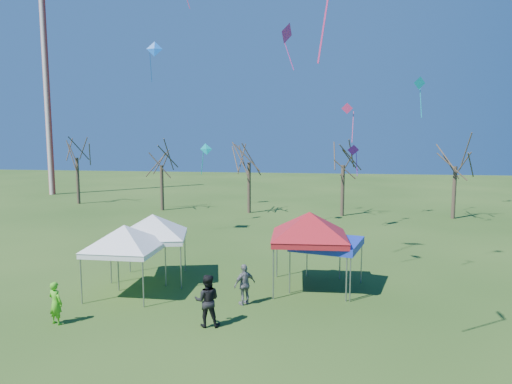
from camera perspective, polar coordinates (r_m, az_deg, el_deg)
ground at (r=18.39m, az=-5.92°, el=-15.49°), size 140.00×140.00×0.00m
radio_mast at (r=60.13m, az=-24.69°, el=11.63°), size 0.70×0.70×25.00m
tree_0 at (r=50.51m, az=-21.58°, el=5.94°), size 3.83×3.83×8.44m
tree_1 at (r=43.77m, az=-11.79°, el=5.27°), size 3.42×3.42×7.54m
tree_2 at (r=41.36m, az=-0.88°, el=6.02°), size 3.71×3.71×8.18m
tree_3 at (r=40.54m, az=10.90°, el=5.57°), size 3.59×3.59×7.91m
tree_4 at (r=41.95m, az=23.78°, el=5.12°), size 3.58×3.58×7.89m
tent_white_west at (r=20.88m, az=-16.15°, el=-4.56°), size 4.13×4.13×3.64m
tent_white_mid at (r=22.60m, az=-12.79°, el=-3.29°), size 4.17×4.17×3.78m
tent_red at (r=20.93m, az=6.71°, el=-3.13°), size 4.71×4.71×4.16m
tent_blue at (r=21.34m, az=8.90°, el=-6.43°), size 3.53×3.53×2.28m
person_grey at (r=19.42m, az=-1.42°, el=-11.47°), size 1.03×1.00×1.73m
person_dark at (r=17.42m, az=-6.13°, el=-13.33°), size 1.05×0.87×1.96m
person_green at (r=19.08m, az=-23.77°, el=-12.58°), size 0.68×0.55×1.64m
kite_2 at (r=43.40m, az=-12.59°, el=17.05°), size 1.49×0.84×3.57m
kite_22 at (r=35.18m, az=11.38°, el=10.04°), size 0.95×0.92×2.97m
kite_13 at (r=36.44m, az=-6.26°, el=5.31°), size 1.08×0.96×2.52m
kite_11 at (r=31.07m, az=3.80°, el=19.16°), size 1.05×1.43×2.97m
kite_12 at (r=41.88m, az=19.75°, el=12.62°), size 1.11×0.67×3.45m
kite_19 at (r=34.64m, az=12.07°, el=5.09°), size 0.92×0.62×2.34m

